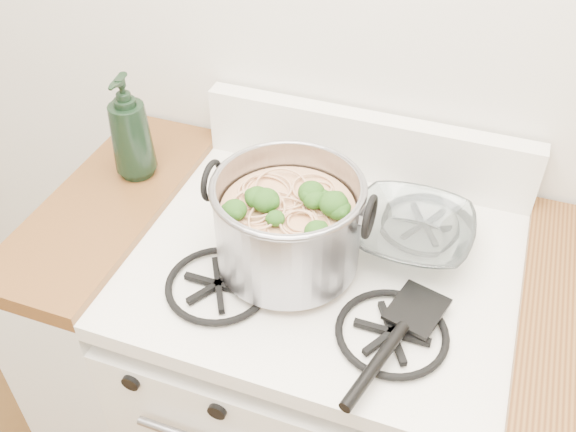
{
  "coord_description": "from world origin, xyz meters",
  "views": [
    {
      "loc": [
        0.24,
        0.37,
        1.82
      ],
      "look_at": [
        -0.06,
        1.22,
        1.03
      ],
      "focal_mm": 40.0,
      "sensor_mm": 36.0,
      "label": 1
    }
  ],
  "objects_px": {
    "spatula": "(418,306)",
    "stock_pot": "(288,225)",
    "glass_bowl": "(410,238)",
    "gas_range": "(318,391)",
    "bottle": "(129,127)"
  },
  "relations": [
    {
      "from": "bottle",
      "to": "gas_range",
      "type": "bearing_deg",
      "value": -18.68
    },
    {
      "from": "stock_pot",
      "to": "bottle",
      "type": "xyz_separation_m",
      "value": [
        -0.42,
        0.15,
        0.03
      ]
    },
    {
      "from": "glass_bowl",
      "to": "bottle",
      "type": "height_order",
      "value": "bottle"
    },
    {
      "from": "spatula",
      "to": "gas_range",
      "type": "bearing_deg",
      "value": 170.78
    },
    {
      "from": "glass_bowl",
      "to": "bottle",
      "type": "bearing_deg",
      "value": 177.93
    },
    {
      "from": "stock_pot",
      "to": "bottle",
      "type": "bearing_deg",
      "value": 160.55
    },
    {
      "from": "glass_bowl",
      "to": "bottle",
      "type": "relative_size",
      "value": 0.39
    },
    {
      "from": "spatula",
      "to": "bottle",
      "type": "bearing_deg",
      "value": 179.12
    },
    {
      "from": "spatula",
      "to": "stock_pot",
      "type": "bearing_deg",
      "value": -174.99
    },
    {
      "from": "stock_pot",
      "to": "bottle",
      "type": "height_order",
      "value": "bottle"
    },
    {
      "from": "spatula",
      "to": "bottle",
      "type": "height_order",
      "value": "bottle"
    },
    {
      "from": "gas_range",
      "to": "spatula",
      "type": "distance_m",
      "value": 0.55
    },
    {
      "from": "stock_pot",
      "to": "glass_bowl",
      "type": "relative_size",
      "value": 3.25
    },
    {
      "from": "gas_range",
      "to": "stock_pot",
      "type": "xyz_separation_m",
      "value": [
        -0.06,
        -0.04,
        0.58
      ]
    },
    {
      "from": "stock_pot",
      "to": "spatula",
      "type": "height_order",
      "value": "stock_pot"
    }
  ]
}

